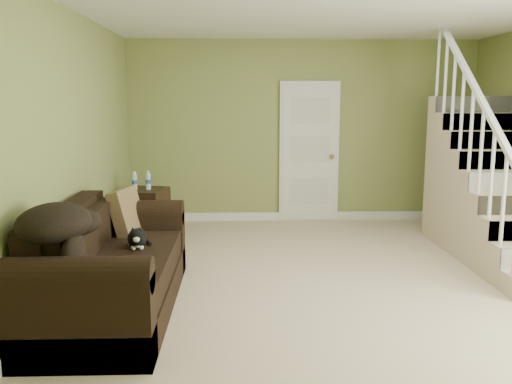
{
  "coord_description": "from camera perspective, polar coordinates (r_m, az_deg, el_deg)",
  "views": [
    {
      "loc": [
        -0.92,
        -5.08,
        1.76
      ],
      "look_at": [
        -0.75,
        0.18,
        0.86
      ],
      "focal_mm": 38.0,
      "sensor_mm": 36.0,
      "label": 1
    }
  ],
  "objects": [
    {
      "name": "wall_back",
      "position": [
        7.9,
        4.89,
        6.34
      ],
      "size": [
        5.0,
        0.04,
        2.6
      ],
      "primitive_type": "cube",
      "color": "olive",
      "rests_on": "floor"
    },
    {
      "name": "wall_front",
      "position": [
        2.55,
        19.41,
        -1.24
      ],
      "size": [
        5.0,
        0.04,
        2.6
      ],
      "primitive_type": "cube",
      "color": "olive",
      "rests_on": "floor"
    },
    {
      "name": "door",
      "position": [
        7.89,
        5.62,
        4.18
      ],
      "size": [
        0.86,
        0.12,
        2.02
      ],
      "color": "white",
      "rests_on": "floor"
    },
    {
      "name": "baseboard_back",
      "position": [
        8.04,
        4.78,
        -2.53
      ],
      "size": [
        5.0,
        0.04,
        0.12
      ],
      "primitive_type": "cube",
      "color": "white",
      "rests_on": "floor"
    },
    {
      "name": "side_table",
      "position": [
        7.01,
        -11.75,
        -2.27
      ],
      "size": [
        0.64,
        0.64,
        0.88
      ],
      "rotation": [
        0.0,
        0.0,
        -0.21
      ],
      "color": "black",
      "rests_on": "floor"
    },
    {
      "name": "wall_left",
      "position": [
        5.34,
        -19.08,
        4.24
      ],
      "size": [
        0.04,
        5.5,
        2.6
      ],
      "primitive_type": "cube",
      "color": "olive",
      "rests_on": "floor"
    },
    {
      "name": "throw_blanket",
      "position": [
        4.02,
        -20.47,
        -3.04
      ],
      "size": [
        0.65,
        0.75,
        0.27
      ],
      "primitive_type": "ellipsoid",
      "rotation": [
        0.0,
        0.0,
        -0.27
      ],
      "color": "black",
      "rests_on": "sofa"
    },
    {
      "name": "throw_pillow",
      "position": [
        5.42,
        -13.4,
        -2.15
      ],
      "size": [
        0.31,
        0.51,
        0.49
      ],
      "primitive_type": "cube",
      "rotation": [
        0.0,
        -0.24,
        -0.18
      ],
      "color": "#45321B",
      "rests_on": "sofa"
    },
    {
      "name": "sofa",
      "position": [
        4.75,
        -15.27,
        -8.08
      ],
      "size": [
        0.97,
        2.24,
        0.89
      ],
      "color": "black",
      "rests_on": "floor"
    },
    {
      "name": "ceiling",
      "position": [
        5.23,
        8.8,
        18.84
      ],
      "size": [
        5.0,
        5.5,
        0.01
      ],
      "primitive_type": "cube",
      "color": "white",
      "rests_on": "wall_back"
    },
    {
      "name": "baseboard_left",
      "position": [
        5.58,
        -18.07,
        -8.53
      ],
      "size": [
        0.04,
        5.5,
        0.12
      ],
      "primitive_type": "cube",
      "color": "white",
      "rests_on": "floor"
    },
    {
      "name": "cat",
      "position": [
        4.86,
        -12.41,
        -4.76
      ],
      "size": [
        0.25,
        0.45,
        0.22
      ],
      "rotation": [
        0.0,
        0.0,
        0.14
      ],
      "color": "black",
      "rests_on": "sofa"
    },
    {
      "name": "floor",
      "position": [
        5.46,
        8.09,
        -9.21
      ],
      "size": [
        5.0,
        5.5,
        0.01
      ],
      "primitive_type": "cube",
      "color": "#C2B18C",
      "rests_on": "ground"
    },
    {
      "name": "banana",
      "position": [
        4.04,
        -13.34,
        -8.61
      ],
      "size": [
        0.13,
        0.2,
        0.06
      ],
      "primitive_type": "ellipsoid",
      "rotation": [
        0.0,
        0.0,
        0.4
      ],
      "color": "yellow",
      "rests_on": "sofa"
    },
    {
      "name": "staircase",
      "position": [
        6.81,
        23.56,
        -0.57
      ],
      "size": [
        1.0,
        2.51,
        2.82
      ],
      "color": "#C2B18C",
      "rests_on": "floor"
    }
  ]
}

